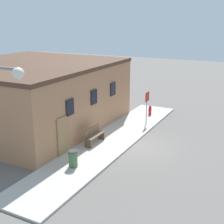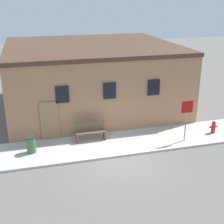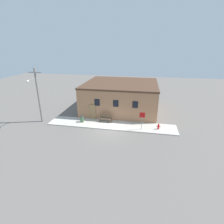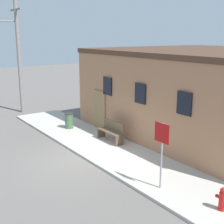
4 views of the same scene
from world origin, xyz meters
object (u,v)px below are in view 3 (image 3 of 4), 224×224
at_px(stop_sign, 142,118).
at_px(utility_pole, 38,94).
at_px(fire_hydrant, 158,126).
at_px(trash_bin, 82,119).
at_px(bench, 106,118).

relative_size(stop_sign, utility_pole, 0.31).
xyz_separation_m(fire_hydrant, stop_sign, (-2.04, -0.51, 1.21)).
bearing_deg(trash_bin, stop_sign, -5.76).
relative_size(stop_sign, trash_bin, 2.66).
xyz_separation_m(fire_hydrant, bench, (-6.85, 0.91, 0.13)).
bearing_deg(trash_bin, fire_hydrant, -1.64).
bearing_deg(fire_hydrant, stop_sign, -165.94).
height_order(fire_hydrant, utility_pole, utility_pole).
bearing_deg(trash_bin, bench, 11.49).
bearing_deg(utility_pole, stop_sign, -0.28).
relative_size(fire_hydrant, utility_pole, 0.10).
xyz_separation_m(fire_hydrant, trash_bin, (-9.94, 0.28, 0.07)).
distance_m(stop_sign, trash_bin, 8.01).
height_order(fire_hydrant, stop_sign, stop_sign).
distance_m(bench, trash_bin, 3.15).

